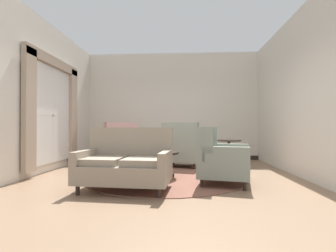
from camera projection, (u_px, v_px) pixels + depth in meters
ground at (164, 180)px, 4.58m from camera, size 8.69×8.69×0.00m
wall_back at (172, 106)px, 7.69m from camera, size 5.41×0.08×3.25m
wall_left at (53, 98)px, 5.69m from camera, size 0.08×4.34×3.25m
wall_right at (289, 97)px, 5.36m from camera, size 0.08×4.34×3.25m
baseboard_back at (172, 157)px, 7.62m from camera, size 5.25×0.03×0.12m
area_rug at (165, 176)px, 4.88m from camera, size 3.12×3.12×0.01m
window_with_curtains at (53, 108)px, 5.53m from camera, size 0.12×2.14×2.38m
coffee_table at (155, 156)px, 4.78m from camera, size 0.90×0.90×0.50m
porcelain_vase at (158, 143)px, 4.75m from camera, size 0.20×0.20×0.39m
settee at (126, 164)px, 3.83m from camera, size 1.42×0.91×0.96m
armchair_back_corner at (182, 149)px, 6.04m from camera, size 1.02×0.97×1.08m
armchair_foreground_right at (219, 159)px, 4.24m from camera, size 0.98×1.00×0.97m
armchair_far_left at (117, 150)px, 5.76m from camera, size 1.09×1.11×1.07m
side_table at (229, 151)px, 5.97m from camera, size 0.58×0.58×0.67m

